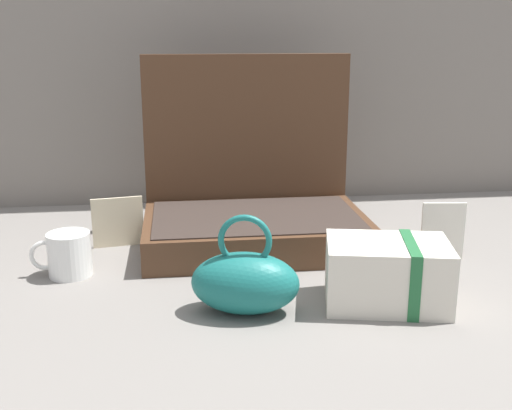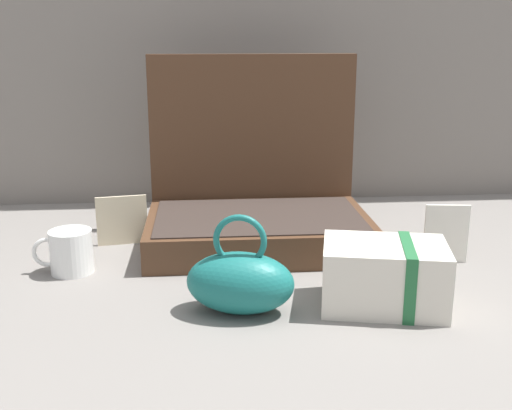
% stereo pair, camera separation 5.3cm
% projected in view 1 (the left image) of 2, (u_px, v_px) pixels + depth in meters
% --- Properties ---
extents(ground_plane, '(6.00, 6.00, 0.00)m').
position_uv_depth(ground_plane, '(247.00, 267.00, 1.34)').
color(ground_plane, slate).
extents(open_suitcase, '(0.51, 0.35, 0.43)m').
position_uv_depth(open_suitcase, '(253.00, 204.00, 1.49)').
color(open_suitcase, '#4C301E').
rests_on(open_suitcase, ground_plane).
extents(teal_pouch_handbag, '(0.21, 0.15, 0.18)m').
position_uv_depth(teal_pouch_handbag, '(245.00, 281.00, 1.11)').
color(teal_pouch_handbag, '#196B66').
rests_on(teal_pouch_handbag, ground_plane).
extents(cream_toiletry_bag, '(0.25, 0.19, 0.12)m').
position_uv_depth(cream_toiletry_bag, '(389.00, 273.00, 1.15)').
color(cream_toiletry_bag, silver).
rests_on(cream_toiletry_bag, ground_plane).
extents(coffee_mug, '(0.12, 0.09, 0.09)m').
position_uv_depth(coffee_mug, '(68.00, 254.00, 1.28)').
color(coffee_mug, white).
rests_on(coffee_mug, ground_plane).
extents(info_card_left, '(0.09, 0.02, 0.13)m').
position_uv_depth(info_card_left, '(443.00, 231.00, 1.37)').
color(info_card_left, white).
rests_on(info_card_left, ground_plane).
extents(poster_card_right, '(0.12, 0.02, 0.12)m').
position_uv_depth(poster_card_right, '(118.00, 222.00, 1.46)').
color(poster_card_right, beige).
rests_on(poster_card_right, ground_plane).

